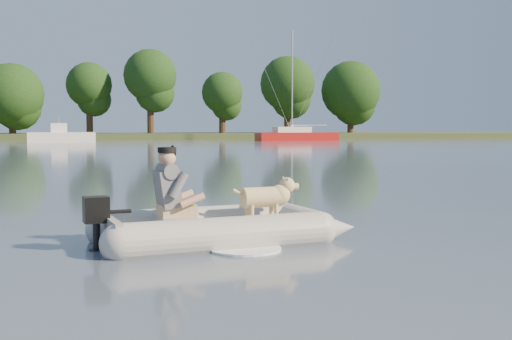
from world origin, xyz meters
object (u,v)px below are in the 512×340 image
object	(u,v)px
dinghy	(220,199)
man	(169,186)
dog	(262,201)
motorboat	(62,130)
sailboat	(296,136)

from	to	relation	value
dinghy	man	world-z (taller)	man
dinghy	dog	bearing A→B (deg)	4.57
man	motorboat	bearing A→B (deg)	85.42
dinghy	dog	world-z (taller)	dinghy
dog	sailboat	xyz separation A→B (m)	(16.14, 50.04, 0.01)
dinghy	sailboat	world-z (taller)	sailboat
dinghy	man	size ratio (longest dim) A/B	4.40
man	dog	xyz separation A→B (m)	(1.16, 0.18, -0.23)
dinghy	sailboat	bearing A→B (deg)	62.60
dog	motorboat	size ratio (longest dim) A/B	0.15
motorboat	sailboat	bearing A→B (deg)	4.04
dinghy	dog	distance (m)	0.57
dinghy	motorboat	world-z (taller)	motorboat
man	motorboat	world-z (taller)	motorboat
man	dinghy	bearing A→B (deg)	-4.24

